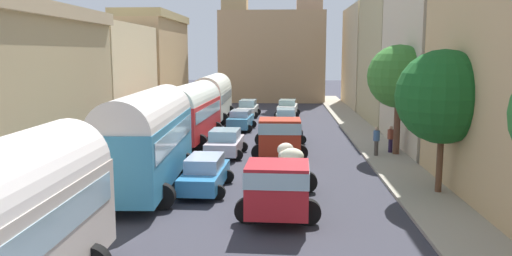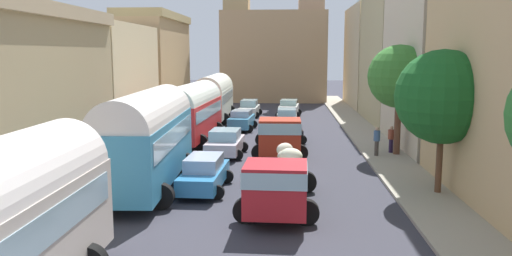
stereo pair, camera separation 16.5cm
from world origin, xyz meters
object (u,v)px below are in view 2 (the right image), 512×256
object	(u,v)px
car_1	(287,118)
car_2	(289,108)
car_0	(288,130)
parked_bus_2	(192,110)
pedestrian_2	(377,140)
car_4	(225,143)
pedestrian_1	(391,139)
car_6	(249,108)
cargo_truck_1	(280,135)
car_3	(204,173)
parked_bus_3	(214,96)
parked_bus_1	(147,135)
cargo_truck_0	(278,181)
car_5	(242,120)

from	to	relation	value
car_1	car_2	world-z (taller)	car_2
car_0	car_2	distance (m)	13.16
parked_bus_2	pedestrian_2	bearing A→B (deg)	-21.22
car_4	pedestrian_1	bearing A→B (deg)	4.84
pedestrian_1	pedestrian_2	distance (m)	1.39
car_1	car_6	world-z (taller)	car_6
parked_bus_2	cargo_truck_1	size ratio (longest dim) A/B	1.29
car_2	car_3	world-z (taller)	car_2
cargo_truck_1	car_3	bearing A→B (deg)	-112.62
parked_bus_3	car_4	size ratio (longest dim) A/B	2.37
parked_bus_1	cargo_truck_0	bearing A→B (deg)	-27.13
parked_bus_2	car_1	bearing A→B (deg)	47.44
parked_bus_1	car_1	size ratio (longest dim) A/B	2.42
parked_bus_1	car_0	size ratio (longest dim) A/B	2.47
cargo_truck_0	car_3	world-z (taller)	cargo_truck_0
car_1	parked_bus_3	bearing A→B (deg)	145.80
parked_bus_3	cargo_truck_0	bearing A→B (deg)	-76.65
car_3	car_5	xyz separation A→B (m)	(0.07, 17.23, 0.02)
parked_bus_1	parked_bus_3	size ratio (longest dim) A/B	1.00
pedestrian_1	car_5	bearing A→B (deg)	136.70
pedestrian_2	parked_bus_1	bearing A→B (deg)	-147.02
car_4	cargo_truck_0	bearing A→B (deg)	-72.55
car_1	pedestrian_1	bearing A→B (deg)	-59.34
car_0	parked_bus_1	bearing A→B (deg)	-116.21
car_5	cargo_truck_1	bearing A→B (deg)	-72.38
car_4	car_6	xyz separation A→B (m)	(0.05, 18.08, 0.01)
cargo_truck_0	car_1	size ratio (longest dim) A/B	1.79
cargo_truck_1	car_5	bearing A→B (deg)	107.62
parked_bus_3	pedestrian_2	bearing A→B (deg)	-53.62
car_4	car_5	distance (m)	9.76
pedestrian_2	cargo_truck_0	bearing A→B (deg)	-117.95
car_6	car_3	bearing A→B (deg)	-90.11
car_0	pedestrian_2	xyz separation A→B (m)	(4.97, -5.17, 0.28)
cargo_truck_1	car_1	distance (m)	10.94
car_1	car_2	distance (m)	7.16
parked_bus_1	car_3	bearing A→B (deg)	-3.17
car_1	pedestrian_2	world-z (taller)	pedestrian_2
pedestrian_1	car_6	bearing A→B (deg)	118.87
cargo_truck_1	car_0	size ratio (longest dim) A/B	1.85
parked_bus_1	pedestrian_1	xyz separation A→B (m)	(12.04, 8.14, -1.42)
parked_bus_3	cargo_truck_1	xyz separation A→B (m)	(6.00, -15.26, -0.97)
cargo_truck_1	car_0	xyz separation A→B (m)	(0.46, 4.93, -0.47)
parked_bus_1	cargo_truck_1	bearing A→B (deg)	52.84
car_6	pedestrian_1	world-z (taller)	pedestrian_1
car_1	car_2	xyz separation A→B (m)	(0.20, 7.16, 0.04)
parked_bus_1	car_0	xyz separation A→B (m)	(6.08, 12.34, -1.64)
parked_bus_3	car_3	size ratio (longest dim) A/B	2.20
parked_bus_3	car_6	distance (m)	4.23
parked_bus_2	car_0	size ratio (longest dim) A/B	2.38
car_3	pedestrian_2	distance (m)	11.27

